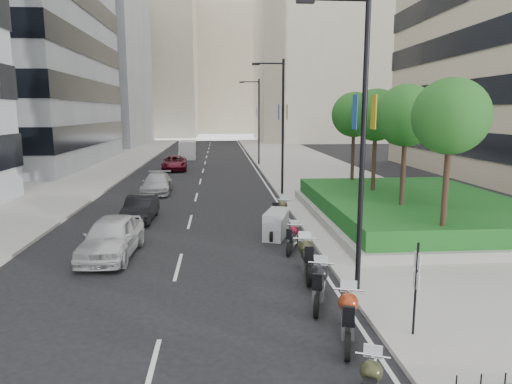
{
  "coord_description": "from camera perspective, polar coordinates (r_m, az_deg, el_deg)",
  "views": [
    {
      "loc": [
        0.04,
        -12.21,
        5.59
      ],
      "look_at": [
        1.72,
        8.22,
        2.0
      ],
      "focal_mm": 32.0,
      "sensor_mm": 36.0,
      "label": 1
    }
  ],
  "objects": [
    {
      "name": "car_c",
      "position": [
        32.65,
        -12.28,
        1.06
      ],
      "size": [
        2.05,
        4.75,
        1.36
      ],
      "primitive_type": "imported",
      "rotation": [
        0.0,
        0.0,
        0.03
      ],
      "color": "#ABACAE",
      "rests_on": "ground"
    },
    {
      "name": "ground",
      "position": [
        13.43,
        -4.59,
        -14.7
      ],
      "size": [
        160.0,
        160.0,
        0.0
      ],
      "primitive_type": "plane",
      "color": "black",
      "rests_on": "ground"
    },
    {
      "name": "sidewalk_left",
      "position": [
        44.24,
        -20.45,
        2.14
      ],
      "size": [
        8.0,
        100.0,
        0.15
      ],
      "primitive_type": "cube",
      "color": "#9E9B93",
      "rests_on": "ground"
    },
    {
      "name": "motorcycle_5",
      "position": [
        20.58,
        2.52,
        -4.06
      ],
      "size": [
        1.43,
        2.19,
        1.23
      ],
      "rotation": [
        0.0,
        0.0,
        1.25
      ],
      "color": "black",
      "rests_on": "ground"
    },
    {
      "name": "tree_3",
      "position": [
        29.45,
        12.17,
        9.39
      ],
      "size": [
        2.8,
        2.8,
        6.3
      ],
      "color": "#332319",
      "rests_on": "planter"
    },
    {
      "name": "car_a",
      "position": [
        18.78,
        -17.6,
        -5.35
      ],
      "size": [
        2.09,
        4.74,
        1.59
      ],
      "primitive_type": "imported",
      "rotation": [
        0.0,
        0.0,
        -0.05
      ],
      "color": "#B4B5B6",
      "rests_on": "ground"
    },
    {
      "name": "car_d",
      "position": [
        45.38,
        -10.16,
        3.59
      ],
      "size": [
        2.6,
        5.15,
        1.4
      ],
      "primitive_type": "imported",
      "rotation": [
        0.0,
        0.0,
        0.06
      ],
      "color": "#580A1B",
      "rests_on": "ground"
    },
    {
      "name": "car_b",
      "position": [
        24.51,
        -14.25,
        -2.0
      ],
      "size": [
        1.49,
        4.0,
        1.3
      ],
      "primitive_type": "imported",
      "rotation": [
        0.0,
        0.0,
        -0.03
      ],
      "color": "black",
      "rests_on": "ground"
    },
    {
      "name": "motorcycle_6",
      "position": [
        22.82,
        3.1,
        -2.57
      ],
      "size": [
        1.21,
        2.29,
        1.23
      ],
      "rotation": [
        0.0,
        0.0,
        1.14
      ],
      "color": "black",
      "rests_on": "ground"
    },
    {
      "name": "lamp_post_0",
      "position": [
        13.84,
        12.67,
        7.52
      ],
      "size": [
        2.34,
        0.45,
        9.0
      ],
      "color": "black",
      "rests_on": "ground"
    },
    {
      "name": "motorcycle_1",
      "position": [
        11.82,
        11.42,
        -15.14
      ],
      "size": [
        0.91,
        2.27,
        1.16
      ],
      "rotation": [
        0.0,
        0.0,
        1.3
      ],
      "color": "black",
      "rests_on": "ground"
    },
    {
      "name": "parking_sign",
      "position": [
        12.0,
        19.36,
        -10.81
      ],
      "size": [
        0.06,
        0.32,
        2.5
      ],
      "color": "black",
      "rests_on": "ground"
    },
    {
      "name": "building_cream_left",
      "position": [
        114.22,
        -14.27,
        15.37
      ],
      "size": [
        26.0,
        24.0,
        34.0
      ],
      "primitive_type": "cube",
      "color": "#B7AD93",
      "rests_on": "ground"
    },
    {
      "name": "lane_centre",
      "position": [
        42.6,
        -6.72,
        2.33
      ],
      "size": [
        0.12,
        100.0,
        0.01
      ],
      "primitive_type": "cube",
      "color": "silver",
      "rests_on": "ground"
    },
    {
      "name": "building_cream_right",
      "position": [
        95.6,
        9.05,
        17.27
      ],
      "size": [
        28.0,
        24.0,
        36.0
      ],
      "primitive_type": "cube",
      "color": "#B7AD93",
      "rests_on": "ground"
    },
    {
      "name": "building_cream_centre",
      "position": [
        132.9,
        -3.96,
        15.7
      ],
      "size": [
        30.0,
        24.0,
        38.0
      ],
      "primitive_type": "cube",
      "color": "#B7AD93",
      "rests_on": "ground"
    },
    {
      "name": "tree_2",
      "position": [
        25.64,
        14.77,
        9.24
      ],
      "size": [
        2.8,
        2.8,
        6.3
      ],
      "color": "#332319",
      "rests_on": "planter"
    },
    {
      "name": "hedge",
      "position": [
        24.78,
        19.11,
        -1.42
      ],
      "size": [
        9.4,
        13.4,
        0.8
      ],
      "primitive_type": "cube",
      "color": "#17511D",
      "rests_on": "planter"
    },
    {
      "name": "lamp_post_1",
      "position": [
        30.49,
        3.09,
        8.93
      ],
      "size": [
        2.34,
        0.45,
        9.0
      ],
      "color": "black",
      "rests_on": "ground"
    },
    {
      "name": "building_grey_far",
      "position": [
        86.17,
        -21.68,
        15.52
      ],
      "size": [
        22.0,
        26.0,
        30.0
      ],
      "primitive_type": "cube",
      "color": "gray",
      "rests_on": "ground"
    },
    {
      "name": "lamp_post_2",
      "position": [
        48.39,
        0.18,
        9.31
      ],
      "size": [
        2.34,
        0.45,
        9.0
      ],
      "color": "black",
      "rests_on": "ground"
    },
    {
      "name": "delivery_van",
      "position": [
        56.69,
        -8.54,
        5.17
      ],
      "size": [
        2.07,
        5.12,
        2.13
      ],
      "rotation": [
        0.0,
        0.0,
        0.03
      ],
      "color": "silver",
      "rests_on": "ground"
    },
    {
      "name": "planter",
      "position": [
        24.9,
        19.04,
        -2.77
      ],
      "size": [
        10.0,
        14.0,
        0.4
      ],
      "primitive_type": "cube",
      "color": "gray",
      "rests_on": "sidewalk_right"
    },
    {
      "name": "motorcycle_4",
      "position": [
        18.75,
        4.59,
        -5.75
      ],
      "size": [
        0.89,
        1.91,
        1.0
      ],
      "rotation": [
        0.0,
        0.0,
        1.21
      ],
      "color": "black",
      "rests_on": "ground"
    },
    {
      "name": "tree_1",
      "position": [
        21.91,
        18.26,
        9.01
      ],
      "size": [
        2.8,
        2.8,
        6.3
      ],
      "color": "#332319",
      "rests_on": "planter"
    },
    {
      "name": "lane_edge",
      "position": [
        42.73,
        0.27,
        2.42
      ],
      "size": [
        0.12,
        100.0,
        0.01
      ],
      "primitive_type": "cube",
      "color": "silver",
      "rests_on": "ground"
    },
    {
      "name": "tree_0",
      "position": [
        18.28,
        23.15,
        8.63
      ],
      "size": [
        2.8,
        2.8,
        6.3
      ],
      "color": "#332319",
      "rests_on": "planter"
    },
    {
      "name": "motorcycle_2",
      "position": [
        13.74,
        7.9,
        -11.44
      ],
      "size": [
        0.93,
        2.21,
        1.13
      ],
      "rotation": [
        0.0,
        0.0,
        1.27
      ],
      "color": "black",
      "rests_on": "ground"
    },
    {
      "name": "sidewalk_right",
      "position": [
        43.5,
        7.25,
        2.57
      ],
      "size": [
        10.0,
        100.0,
        0.15
      ],
      "primitive_type": "cube",
      "color": "#9E9B93",
      "rests_on": "ground"
    },
    {
      "name": "motorcycle_3",
      "position": [
        15.89,
        6.29,
        -8.22
      ],
      "size": [
        0.82,
        2.46,
        1.23
      ],
      "rotation": [
        0.0,
        0.0,
        1.48
      ],
      "color": "black",
      "rests_on": "ground"
    }
  ]
}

